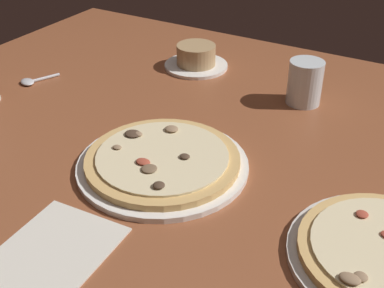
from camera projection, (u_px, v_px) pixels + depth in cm
name	position (u px, v px, depth cm)	size (l,w,h in cm)	color
dining_table	(219.00, 159.00, 91.01)	(150.00, 110.00, 4.00)	brown
pizza_main	(162.00, 162.00, 84.66)	(29.20, 29.20, 3.30)	white
ramekin_on_saucer	(196.00, 58.00, 120.24)	(15.29, 15.29, 5.62)	white
water_glass	(305.00, 85.00, 103.58)	(7.15, 7.15, 9.28)	silver
paper_menu	(44.00, 261.00, 66.59)	(14.19, 21.14, 0.30)	silver
spoon	(31.00, 81.00, 113.70)	(5.81, 9.21, 1.00)	silver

